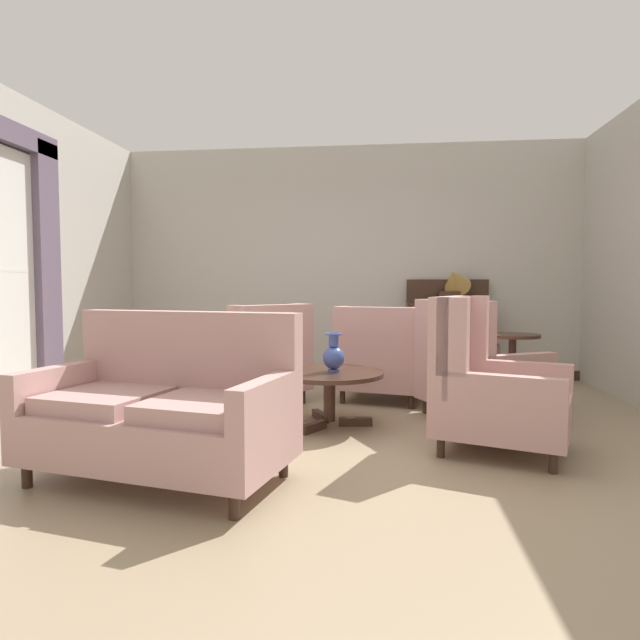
{
  "coord_description": "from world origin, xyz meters",
  "views": [
    {
      "loc": [
        0.48,
        -4.22,
        1.18
      ],
      "look_at": [
        -0.06,
        0.39,
        0.89
      ],
      "focal_mm": 30.56,
      "sensor_mm": 36.0,
      "label": 1
    }
  ],
  "objects_px": {
    "armchair_foreground_right": "(258,362)",
    "side_table": "(512,364)",
    "gramophone": "(454,283)",
    "armchair_near_sideboard": "(488,388)",
    "armchair_far_left": "(382,360)",
    "porcelain_vase": "(334,355)",
    "coffee_table": "(329,381)",
    "sideboard": "(448,337)",
    "armchair_near_window": "(473,370)",
    "settee": "(164,411)"
  },
  "relations": [
    {
      "from": "armchair_foreground_right",
      "to": "side_table",
      "type": "height_order",
      "value": "armchair_foreground_right"
    },
    {
      "from": "side_table",
      "to": "gramophone",
      "type": "relative_size",
      "value": 1.4
    },
    {
      "from": "armchair_near_sideboard",
      "to": "armchair_far_left",
      "type": "height_order",
      "value": "armchair_near_sideboard"
    },
    {
      "from": "porcelain_vase",
      "to": "side_table",
      "type": "distance_m",
      "value": 1.83
    },
    {
      "from": "coffee_table",
      "to": "armchair_far_left",
      "type": "bearing_deg",
      "value": 67.4
    },
    {
      "from": "sideboard",
      "to": "gramophone",
      "type": "distance_m",
      "value": 0.67
    },
    {
      "from": "coffee_table",
      "to": "porcelain_vase",
      "type": "relative_size",
      "value": 2.79
    },
    {
      "from": "porcelain_vase",
      "to": "side_table",
      "type": "relative_size",
      "value": 0.45
    },
    {
      "from": "coffee_table",
      "to": "armchair_near_window",
      "type": "relative_size",
      "value": 0.76
    },
    {
      "from": "armchair_near_sideboard",
      "to": "sideboard",
      "type": "bearing_deg",
      "value": 19.51
    },
    {
      "from": "porcelain_vase",
      "to": "gramophone",
      "type": "distance_m",
      "value": 2.65
    },
    {
      "from": "armchair_near_window",
      "to": "side_table",
      "type": "height_order",
      "value": "armchair_near_window"
    },
    {
      "from": "armchair_near_window",
      "to": "gramophone",
      "type": "distance_m",
      "value": 2.0
    },
    {
      "from": "coffee_table",
      "to": "gramophone",
      "type": "height_order",
      "value": "gramophone"
    },
    {
      "from": "armchair_near_sideboard",
      "to": "armchair_far_left",
      "type": "xyz_separation_m",
      "value": [
        -0.76,
        1.58,
        -0.03
      ]
    },
    {
      "from": "armchair_foreground_right",
      "to": "armchair_near_window",
      "type": "relative_size",
      "value": 1.03
    },
    {
      "from": "coffee_table",
      "to": "armchair_near_sideboard",
      "type": "distance_m",
      "value": 1.31
    },
    {
      "from": "armchair_near_sideboard",
      "to": "armchair_near_window",
      "type": "xyz_separation_m",
      "value": [
        0.04,
        0.93,
        -0.02
      ]
    },
    {
      "from": "armchair_far_left",
      "to": "settee",
      "type": "bearing_deg",
      "value": 75.06
    },
    {
      "from": "coffee_table",
      "to": "gramophone",
      "type": "bearing_deg",
      "value": 60.1
    },
    {
      "from": "armchair_far_left",
      "to": "armchair_foreground_right",
      "type": "bearing_deg",
      "value": 26.67
    },
    {
      "from": "coffee_table",
      "to": "armchair_foreground_right",
      "type": "bearing_deg",
      "value": 135.91
    },
    {
      "from": "armchair_far_left",
      "to": "sideboard",
      "type": "xyz_separation_m",
      "value": [
        0.8,
        1.28,
        0.13
      ]
    },
    {
      "from": "armchair_foreground_right",
      "to": "gramophone",
      "type": "xyz_separation_m",
      "value": [
        2.08,
        1.47,
        0.8
      ]
    },
    {
      "from": "coffee_table",
      "to": "armchair_near_window",
      "type": "xyz_separation_m",
      "value": [
        1.24,
        0.4,
        0.05
      ]
    },
    {
      "from": "armchair_foreground_right",
      "to": "porcelain_vase",
      "type": "bearing_deg",
      "value": 86.72
    },
    {
      "from": "coffee_table",
      "to": "gramophone",
      "type": "distance_m",
      "value": 2.71
    },
    {
      "from": "armchair_near_window",
      "to": "sideboard",
      "type": "bearing_deg",
      "value": -28.24
    },
    {
      "from": "armchair_near_sideboard",
      "to": "gramophone",
      "type": "height_order",
      "value": "gramophone"
    },
    {
      "from": "porcelain_vase",
      "to": "side_table",
      "type": "bearing_deg",
      "value": 26.7
    },
    {
      "from": "armchair_foreground_right",
      "to": "armchair_near_sideboard",
      "type": "relative_size",
      "value": 1.12
    },
    {
      "from": "coffee_table",
      "to": "sideboard",
      "type": "height_order",
      "value": "sideboard"
    },
    {
      "from": "armchair_near_window",
      "to": "sideboard",
      "type": "xyz_separation_m",
      "value": [
        0.0,
        1.93,
        0.12
      ]
    },
    {
      "from": "armchair_near_sideboard",
      "to": "porcelain_vase",
      "type": "bearing_deg",
      "value": 86.52
    },
    {
      "from": "settee",
      "to": "sideboard",
      "type": "height_order",
      "value": "sideboard"
    },
    {
      "from": "settee",
      "to": "sideboard",
      "type": "xyz_separation_m",
      "value": [
        2.12,
        3.69,
        0.14
      ]
    },
    {
      "from": "coffee_table",
      "to": "settee",
      "type": "relative_size",
      "value": 0.54
    },
    {
      "from": "armchair_near_window",
      "to": "settee",
      "type": "bearing_deg",
      "value": 101.56
    },
    {
      "from": "porcelain_vase",
      "to": "armchair_near_window",
      "type": "relative_size",
      "value": 0.27
    },
    {
      "from": "settee",
      "to": "armchair_far_left",
      "type": "bearing_deg",
      "value": 73.46
    },
    {
      "from": "armchair_foreground_right",
      "to": "armchair_near_window",
      "type": "bearing_deg",
      "value": 119.85
    },
    {
      "from": "armchair_near_window",
      "to": "gramophone",
      "type": "xyz_separation_m",
      "value": [
        0.05,
        1.84,
        0.78
      ]
    },
    {
      "from": "side_table",
      "to": "sideboard",
      "type": "bearing_deg",
      "value": 105.45
    },
    {
      "from": "settee",
      "to": "armchair_near_window",
      "type": "xyz_separation_m",
      "value": [
        2.12,
        1.76,
        0.02
      ]
    },
    {
      "from": "porcelain_vase",
      "to": "armchair_far_left",
      "type": "height_order",
      "value": "armchair_far_left"
    },
    {
      "from": "armchair_foreground_right",
      "to": "side_table",
      "type": "relative_size",
      "value": 1.7
    },
    {
      "from": "sideboard",
      "to": "armchair_far_left",
      "type": "bearing_deg",
      "value": -122.17
    },
    {
      "from": "armchair_near_sideboard",
      "to": "gramophone",
      "type": "bearing_deg",
      "value": 18.5
    },
    {
      "from": "armchair_near_sideboard",
      "to": "sideboard",
      "type": "xyz_separation_m",
      "value": [
        0.04,
        2.86,
        0.11
      ]
    },
    {
      "from": "porcelain_vase",
      "to": "settee",
      "type": "height_order",
      "value": "settee"
    }
  ]
}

